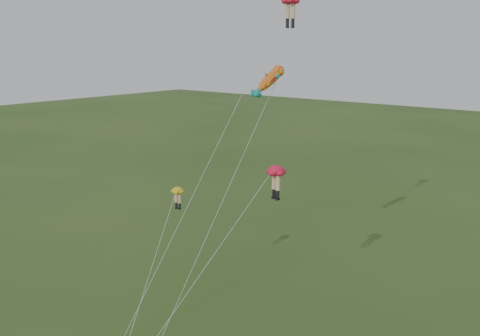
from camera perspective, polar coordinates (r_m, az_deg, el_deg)
The scene contains 4 objects.
legs_kite_red_high at distance 40.46m, azimuth 5.07°, elevation 16.59°, with size 5.28×14.30×23.44m.
legs_kite_red_mid at distance 36.19m, azimuth 3.64°, elevation -0.85°, with size 4.39×11.34×11.97m.
legs_kite_yellow at distance 40.41m, azimuth -6.86°, elevation -3.13°, with size 3.31×8.56×9.47m.
fish_kite at distance 38.75m, azimuth 3.21°, elevation 9.31°, with size 3.17×11.03×18.72m.
Camera 1 is at (24.32, -22.10, 19.95)m, focal length 40.00 mm.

